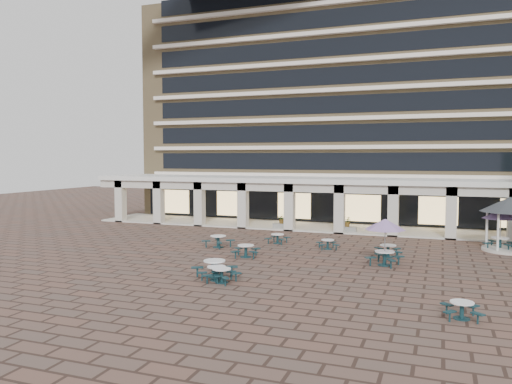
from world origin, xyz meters
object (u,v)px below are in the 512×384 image
(planter_right, at_px, (347,226))
(gazebo, at_px, (511,211))
(planter_left, at_px, (282,223))
(picnic_table_1, at_px, (217,272))
(picnic_table_2, at_px, (222,274))

(planter_right, bearing_deg, gazebo, -20.40)
(planter_left, xyz_separation_m, planter_right, (5.63, 0.00, 0.03))
(planter_left, bearing_deg, picnic_table_1, -82.88)
(picnic_table_1, height_order, gazebo, gazebo)
(gazebo, relative_size, planter_left, 2.55)
(picnic_table_1, xyz_separation_m, gazebo, (14.79, 13.87, 2.26))
(gazebo, distance_m, planter_right, 12.37)
(picnic_table_2, bearing_deg, gazebo, 51.62)
(picnic_table_1, height_order, picnic_table_2, picnic_table_1)
(planter_left, bearing_deg, gazebo, -13.99)
(picnic_table_2, xyz_separation_m, planter_left, (-2.70, 18.47, 0.13))
(picnic_table_1, distance_m, planter_left, 18.26)
(picnic_table_1, bearing_deg, planter_left, 113.50)
(picnic_table_2, relative_size, planter_left, 1.15)
(picnic_table_1, relative_size, picnic_table_2, 1.09)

